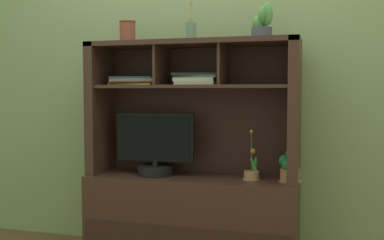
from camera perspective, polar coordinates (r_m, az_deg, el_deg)
name	(u,v)px	position (r m, az deg, el deg)	size (l,w,h in m)	color
back_wall	(202,41)	(3.08, 1.25, 9.87)	(6.00, 0.02, 2.80)	#8DA16D
media_console	(192,193)	(2.90, 0.03, -9.12)	(1.30, 0.46, 1.37)	#442820
tv_monitor	(155,150)	(2.89, -4.62, -3.73)	(0.50, 0.22, 0.39)	black
potted_orchid	(252,173)	(2.78, 7.45, -6.56)	(0.10, 0.10, 0.30)	#B97B54
potted_fern	(290,167)	(2.75, 12.11, -5.73)	(0.13, 0.13, 0.19)	#B07347
magazine_stack_left	(197,79)	(2.84, 0.65, 5.10)	(0.32, 0.22, 0.07)	beige
magazine_stack_centre	(135,81)	(2.98, -7.07, 4.86)	(0.33, 0.25, 0.05)	gold
diffuser_bottle	(191,31)	(2.82, -0.15, 11.01)	(0.06, 0.06, 0.25)	slate
potted_succulent	(262,25)	(2.78, 8.68, 11.57)	(0.14, 0.14, 0.21)	#4B4B57
ceramic_vase	(128,32)	(2.98, -8.04, 10.85)	(0.10, 0.10, 0.14)	brown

